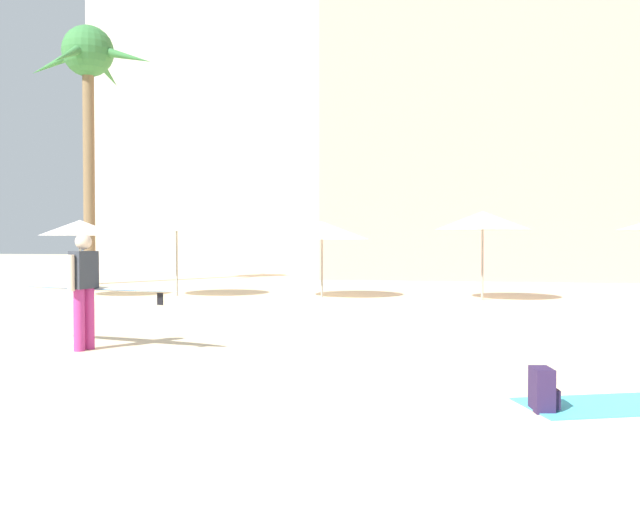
# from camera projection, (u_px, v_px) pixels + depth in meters

# --- Properties ---
(ground) EXTENTS (120.00, 120.00, 0.00)m
(ground) POSITION_uv_depth(u_px,v_px,m) (158.00, 461.00, 5.13)
(ground) COLOR beige
(hotel_pink) EXTENTS (18.31, 11.34, 19.44)m
(hotel_pink) POSITION_uv_depth(u_px,v_px,m) (540.00, 61.00, 31.17)
(hotel_pink) COLOR #DB9989
(hotel_pink) RESTS_ON ground
(hotel_tower_gray) EXTENTS (17.00, 10.46, 23.22)m
(hotel_tower_gray) POSITION_uv_depth(u_px,v_px,m) (262.00, 72.00, 41.06)
(hotel_tower_gray) COLOR beige
(hotel_tower_gray) RESTS_ON ground
(palm_tree_left) EXTENTS (5.20, 5.07, 9.30)m
(palm_tree_left) POSITION_uv_depth(u_px,v_px,m) (88.00, 71.00, 24.71)
(palm_tree_left) COLOR brown
(palm_tree_left) RESTS_ON ground
(cafe_umbrella_0) EXTENTS (2.24, 2.24, 2.19)m
(cafe_umbrella_0) POSITION_uv_depth(u_px,v_px,m) (80.00, 228.00, 19.60)
(cafe_umbrella_0) COLOR gray
(cafe_umbrella_0) RESTS_ON ground
(cafe_umbrella_1) EXTENTS (2.65, 2.65, 2.14)m
(cafe_umbrella_1) POSITION_uv_depth(u_px,v_px,m) (322.00, 230.00, 19.32)
(cafe_umbrella_1) COLOR gray
(cafe_umbrella_1) RESTS_ON ground
(cafe_umbrella_2) EXTENTS (2.57, 2.57, 2.25)m
(cafe_umbrella_2) POSITION_uv_depth(u_px,v_px,m) (177.00, 225.00, 19.74)
(cafe_umbrella_2) COLOR gray
(cafe_umbrella_2) RESTS_ON ground
(cafe_umbrella_3) EXTENTS (2.52, 2.52, 2.39)m
(cafe_umbrella_3) POSITION_uv_depth(u_px,v_px,m) (483.00, 221.00, 18.41)
(cafe_umbrella_3) COLOR gray
(cafe_umbrella_3) RESTS_ON ground
(beach_towel) EXTENTS (2.15, 1.50, 0.01)m
(beach_towel) POSITION_uv_depth(u_px,v_px,m) (621.00, 405.00, 6.86)
(beach_towel) COLOR #4CC6D6
(beach_towel) RESTS_ON ground
(backpack) EXTENTS (0.28, 0.33, 0.42)m
(backpack) POSITION_uv_depth(u_px,v_px,m) (543.00, 390.00, 6.62)
(backpack) COLOR #2F2047
(backpack) RESTS_ON ground
(person_mid_left) EXTENTS (3.07, 1.10, 1.74)m
(person_mid_left) POSITION_uv_depth(u_px,v_px,m) (88.00, 287.00, 10.34)
(person_mid_left) COLOR #B7337F
(person_mid_left) RESTS_ON ground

